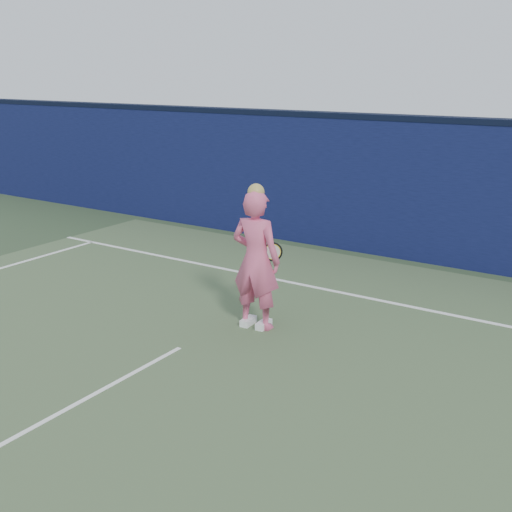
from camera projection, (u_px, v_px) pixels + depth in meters
The scene contains 6 objects.
ground at pixel (123, 380), 7.26m from camera, with size 80.00×80.00×0.00m, color #30452A.
backstop_wall at pixel (364, 186), 12.13m from camera, with size 24.00×0.40×2.50m, color #0C1238.
wall_cap at pixel (368, 116), 11.77m from camera, with size 24.00×0.42×0.10m, color black.
player at pixel (256, 260), 8.50m from camera, with size 0.72×0.50×1.97m.
racket at pixel (271, 252), 8.90m from camera, with size 0.50×0.17×0.27m.
court_lines at pixel (101, 390), 7.00m from camera, with size 11.00×12.04×0.01m.
Camera 1 is at (4.87, -4.67, 3.38)m, focal length 45.00 mm.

